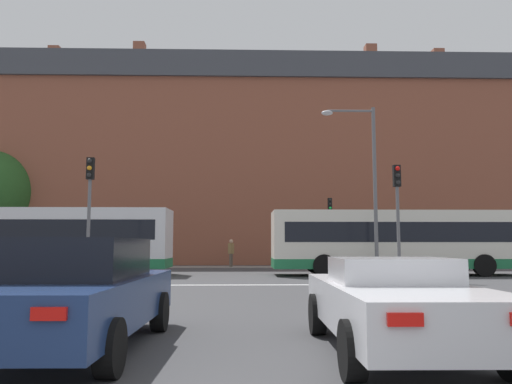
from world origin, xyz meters
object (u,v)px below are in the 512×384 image
Objects in this scene: car_saloon_left at (77,293)px; traffic_light_near_left at (89,199)px; pedestrian_waiting at (375,251)px; traffic_light_near_right at (398,204)px; bus_crossing_lead at (395,241)px; traffic_light_far_left at (157,228)px; pedestrian_walking_east at (231,251)px; car_roadster_right at (395,303)px; street_lamp_junction at (365,172)px; bus_crossing_trailing at (47,240)px; traffic_light_far_right at (330,221)px.

traffic_light_near_left is (-3.29, 11.06, 2.29)m from car_saloon_left.
traffic_light_near_right is at bearing 21.64° from pedestrian_waiting.
traffic_light_near_left is 20.47m from pedestrian_waiting.
traffic_light_far_left is at bearing 56.84° from bus_crossing_lead.
pedestrian_walking_east is (4.67, 0.82, -1.44)m from traffic_light_far_left.
bus_crossing_lead is at bearing 74.27° from traffic_light_near_right.
street_lamp_junction is at bearing 78.12° from car_roadster_right.
car_roadster_right is 25.98m from pedestrian_walking_east.
street_lamp_junction reaches higher than car_saloon_left.
car_saloon_left is 1.09× the size of traffic_light_near_right.
traffic_light_near_right is at bearing 164.27° from bus_crossing_lead.
traffic_light_far_left reaches higher than bus_crossing_trailing.
traffic_light_far_left is (-11.06, -0.28, -0.48)m from traffic_light_far_right.
bus_crossing_lead reaches higher than pedestrian_walking_east.
pedestrian_walking_east is at bearing -56.00° from pedestrian_waiting.
traffic_light_near_right is 3.78m from street_lamp_junction.
traffic_light_far_right is 17.86m from traffic_light_near_left.
pedestrian_walking_east is at bearing 9.93° from traffic_light_far_left.
street_lamp_junction reaches higher than traffic_light_near_left.
car_saloon_left is at bearing -157.52° from bus_crossing_trailing.
bus_crossing_trailing is 6.44× the size of pedestrian_walking_east.
traffic_light_far_left is 15.08m from street_lamp_junction.
street_lamp_junction reaches higher than traffic_light_far_right.
car_saloon_left is 19.01m from bus_crossing_lead.
street_lamp_junction is (14.52, -2.33, 2.90)m from bus_crossing_trailing.
traffic_light_far_right reaches higher than bus_crossing_trailing.
traffic_light_near_left reaches higher than bus_crossing_trailing.
bus_crossing_lead is 4.06m from street_lamp_junction.
pedestrian_walking_east is at bearing -43.63° from bus_crossing_trailing.
traffic_light_near_right is 2.48× the size of pedestrian_waiting.
traffic_light_near_right is (7.90, 11.03, 2.14)m from car_saloon_left.
traffic_light_near_right is (3.62, 11.29, 2.26)m from car_roadster_right.
traffic_light_near_left is at bearing 179.81° from traffic_light_near_right.
traffic_light_near_right reaches higher than pedestrian_waiting.
bus_crossing_lead reaches higher than car_saloon_left.
traffic_light_far_right is (-1.58, 8.53, 1.36)m from bus_crossing_lead.
bus_crossing_trailing is at bearing -30.19° from pedestrian_waiting.
street_lamp_junction reaches higher than car_roadster_right.
pedestrian_walking_east is at bearing 175.17° from traffic_light_far_right.
traffic_light_near_right reaches higher than car_roadster_right.
bus_crossing_trailing reaches higher than bus_crossing_lead.
traffic_light_near_right is 15.09m from pedestrian_waiting.
bus_crossing_lead is 6.55× the size of pedestrian_walking_east.
bus_crossing_trailing is 2.63× the size of traffic_light_near_right.
traffic_light_near_right is 0.95× the size of traffic_light_near_left.
car_roadster_right is 26.80m from pedestrian_waiting.
bus_crossing_trailing is 19.94m from pedestrian_waiting.
traffic_light_far_left is at bearing 107.46° from car_roadster_right.
traffic_light_near_left reaches higher than bus_crossing_lead.
traffic_light_near_left is at bearing -90.41° from traffic_light_far_left.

